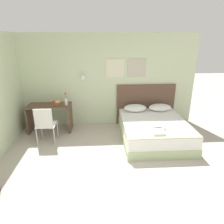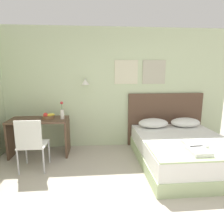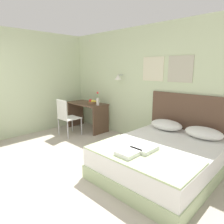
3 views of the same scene
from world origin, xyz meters
The scene contains 13 objects.
ground_plane centered at (0.00, 0.00, 0.00)m, with size 24.00×24.00×0.00m, color #B2A899.
wall_back centered at (0.01, 2.93, 1.33)m, with size 5.44×0.31×2.65m.
bed centered at (1.28, 1.82, 0.25)m, with size 1.63×2.04×0.50m.
headboard centered at (1.28, 2.87, 0.61)m, with size 1.75×0.06×1.22m.
pillow_left centered at (0.92, 2.57, 0.60)m, with size 0.65×0.43×0.20m.
pillow_right centered at (1.65, 2.57, 0.60)m, with size 0.65×0.43×0.20m.
throw_blanket centered at (1.28, 1.22, 0.52)m, with size 1.58×0.82×0.02m.
folded_towel_near_foot centered at (1.24, 1.37, 0.56)m, with size 0.30×0.35×0.06m.
folded_towel_mid_bed centered at (1.17, 1.08, 0.56)m, with size 0.27×0.32×0.06m.
desk centered at (-1.51, 2.50, 0.53)m, with size 1.17×0.60×0.77m.
desk_chair centered at (-1.45, 1.76, 0.55)m, with size 0.46×0.46×0.94m.
fruit_bowl centered at (-1.32, 2.52, 0.81)m, with size 0.26×0.24×0.13m.
flower_vase centered at (-1.02, 2.46, 0.89)m, with size 0.08×0.08×0.36m.
Camera 3 is at (2.84, -0.95, 1.72)m, focal length 32.00 mm.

